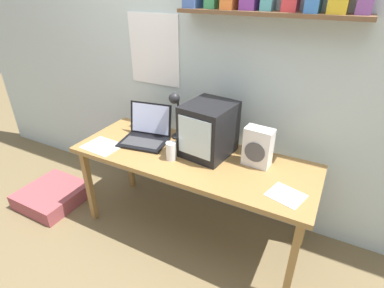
% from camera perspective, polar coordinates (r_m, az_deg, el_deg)
% --- Properties ---
extents(ground_plane, '(12.00, 12.00, 0.00)m').
position_cam_1_polar(ground_plane, '(2.57, 0.00, -15.99)').
color(ground_plane, brown).
extents(back_wall, '(5.60, 0.24, 2.60)m').
position_cam_1_polar(back_wall, '(2.31, 5.81, 16.12)').
color(back_wall, silver).
rests_on(back_wall, ground_plane).
extents(corner_desk, '(1.75, 0.65, 0.71)m').
position_cam_1_polar(corner_desk, '(2.17, 0.00, -3.72)').
color(corner_desk, olive).
rests_on(corner_desk, ground_plane).
extents(crt_monitor, '(0.35, 0.39, 0.37)m').
position_cam_1_polar(crt_monitor, '(2.10, 3.19, 2.79)').
color(crt_monitor, black).
rests_on(crt_monitor, corner_desk).
extents(laptop, '(0.39, 0.36, 0.27)m').
position_cam_1_polar(laptop, '(2.36, -8.66, 2.30)').
color(laptop, black).
rests_on(laptop, corner_desk).
extents(desk_lamp, '(0.11, 0.15, 0.39)m').
position_cam_1_polar(desk_lamp, '(2.27, -3.14, 6.86)').
color(desk_lamp, '#232326').
rests_on(desk_lamp, corner_desk).
extents(juice_glass, '(0.07, 0.07, 0.13)m').
position_cam_1_polar(juice_glass, '(2.08, -4.03, -1.51)').
color(juice_glass, white).
rests_on(juice_glass, corner_desk).
extents(space_heater, '(0.19, 0.12, 0.27)m').
position_cam_1_polar(space_heater, '(2.02, 12.43, -0.60)').
color(space_heater, white).
rests_on(space_heater, corner_desk).
extents(loose_paper_near_laptop, '(0.24, 0.22, 0.00)m').
position_cam_1_polar(loose_paper_near_laptop, '(1.85, 17.46, -9.30)').
color(loose_paper_near_laptop, white).
rests_on(loose_paper_near_laptop, corner_desk).
extents(printed_handout, '(0.29, 0.23, 0.00)m').
position_cam_1_polar(printed_handout, '(2.36, -16.68, -0.39)').
color(printed_handout, white).
rests_on(printed_handout, corner_desk).
extents(floor_cushion, '(0.51, 0.51, 0.14)m').
position_cam_1_polar(floor_cushion, '(3.08, -25.02, -8.87)').
color(floor_cushion, '#99464A').
rests_on(floor_cushion, ground_plane).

